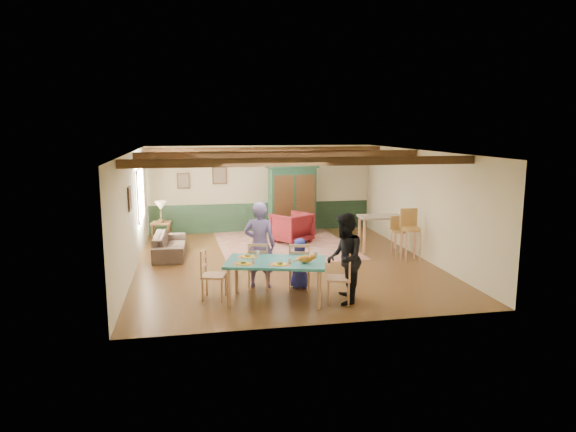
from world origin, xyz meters
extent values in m
plane|color=#4E2F16|center=(0.00, 0.00, 0.00)|extent=(8.00, 8.00, 0.00)
cube|color=beige|center=(0.00, 4.00, 1.35)|extent=(7.00, 0.02, 2.70)
cube|color=beige|center=(-3.50, 0.00, 1.35)|extent=(0.02, 8.00, 2.70)
cube|color=beige|center=(3.50, 0.00, 1.35)|extent=(0.02, 8.00, 2.70)
cube|color=white|center=(0.00, 0.00, 2.70)|extent=(7.00, 8.00, 0.02)
cube|color=#1B3320|center=(0.00, 3.98, 0.45)|extent=(6.95, 0.03, 0.90)
cube|color=#331F0E|center=(0.00, -2.30, 2.61)|extent=(6.95, 0.16, 0.16)
cube|color=#331F0E|center=(0.00, 0.40, 2.61)|extent=(6.95, 0.16, 0.16)
cube|color=#331F0E|center=(0.00, 3.00, 2.61)|extent=(6.95, 0.16, 0.16)
imported|color=#6A599A|center=(-0.84, -1.75, 0.89)|extent=(0.74, 0.58, 1.78)
imported|color=black|center=(0.59, -2.99, 0.85)|extent=(0.84, 0.97, 1.70)
imported|color=#252C95|center=(-0.04, -1.97, 0.52)|extent=(0.58, 0.45, 1.04)
cube|color=#CBB493|center=(0.31, 1.90, 0.01)|extent=(3.71, 4.34, 0.01)
cube|color=#153422|center=(0.82, 3.21, 1.08)|extent=(1.57, 0.73, 2.15)
imported|color=#4F0F17|center=(0.61, 2.18, 0.43)|extent=(1.29, 1.30, 0.87)
imported|color=#3A2D24|center=(-2.76, 1.27, 0.29)|extent=(0.82, 1.98, 0.57)
camera|label=1|loc=(-2.18, -11.90, 3.26)|focal=32.00mm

